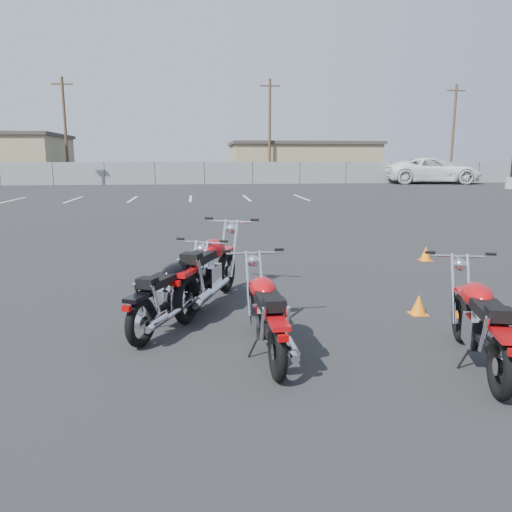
{
  "coord_description": "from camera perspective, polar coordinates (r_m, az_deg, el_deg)",
  "views": [
    {
      "loc": [
        -0.67,
        -6.76,
        2.11
      ],
      "look_at": [
        0.2,
        0.6,
        0.65
      ],
      "focal_mm": 35.0,
      "sensor_mm": 36.0,
      "label": 1
    }
  ],
  "objects": [
    {
      "name": "motorcycle_second_black",
      "position": [
        6.33,
        -9.75,
        -4.19
      ],
      "size": [
        1.25,
        1.96,
        0.99
      ],
      "color": "black",
      "rests_on": "ground"
    },
    {
      "name": "utility_pole_d",
      "position": [
        52.93,
        21.62,
        13.15
      ],
      "size": [
        1.8,
        0.24,
        9.0
      ],
      "color": "#402F1E",
      "rests_on": "ground"
    },
    {
      "name": "training_cone_near",
      "position": [
        11.02,
        18.83,
        0.28
      ],
      "size": [
        0.25,
        0.25,
        0.3
      ],
      "color": "orange",
      "rests_on": "ground"
    },
    {
      "name": "ground",
      "position": [
        7.11,
        -1.04,
        -6.11
      ],
      "size": [
        120.0,
        120.0,
        0.0
      ],
      "primitive_type": "plane",
      "color": "black",
      "rests_on": "ground"
    },
    {
      "name": "white_van",
      "position": [
        44.98,
        19.63,
        9.96
      ],
      "size": [
        4.95,
        9.36,
        3.38
      ],
      "primitive_type": "imported",
      "rotation": [
        0.0,
        0.0,
        1.41
      ],
      "color": "white",
      "rests_on": "ground"
    },
    {
      "name": "parking_line_stripes",
      "position": [
        26.9,
        -10.71,
        6.44
      ],
      "size": [
        15.12,
        4.0,
        0.01
      ],
      "color": "silver",
      "rests_on": "ground"
    },
    {
      "name": "motorcycle_rear_red",
      "position": [
        5.58,
        24.33,
        -7.02
      ],
      "size": [
        0.99,
        2.06,
        1.02
      ],
      "color": "black",
      "rests_on": "ground"
    },
    {
      "name": "utility_pole_b",
      "position": [
        48.18,
        -20.96,
        13.47
      ],
      "size": [
        1.8,
        0.24,
        9.0
      ],
      "color": "#402F1E",
      "rests_on": "ground"
    },
    {
      "name": "training_cone_far",
      "position": [
        7.21,
        18.08,
        -5.3
      ],
      "size": [
        0.23,
        0.23,
        0.27
      ],
      "color": "orange",
      "rests_on": "ground"
    },
    {
      "name": "utility_pole_c",
      "position": [
        46.31,
        1.57,
        14.31
      ],
      "size": [
        1.8,
        0.24,
        9.0
      ],
      "color": "#402F1E",
      "rests_on": "ground"
    },
    {
      "name": "chainlink_fence",
      "position": [
        41.78,
        -5.92,
        9.4
      ],
      "size": [
        80.06,
        0.06,
        1.8
      ],
      "color": "slate",
      "rests_on": "ground"
    },
    {
      "name": "motorcycle_third_red",
      "position": [
        5.43,
        1.19,
        -6.62
      ],
      "size": [
        0.78,
        2.03,
        0.99
      ],
      "color": "black",
      "rests_on": "ground"
    },
    {
      "name": "tan_building_east",
      "position": [
        51.87,
        5.2,
        10.8
      ],
      "size": [
        14.4,
        9.4,
        3.7
      ],
      "color": "#91845D",
      "rests_on": "ground"
    },
    {
      "name": "motorcycle_front_red",
      "position": [
        7.16,
        -5.45,
        -1.67
      ],
      "size": [
        1.34,
        2.32,
        1.16
      ],
      "color": "black",
      "rests_on": "ground"
    }
  ]
}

